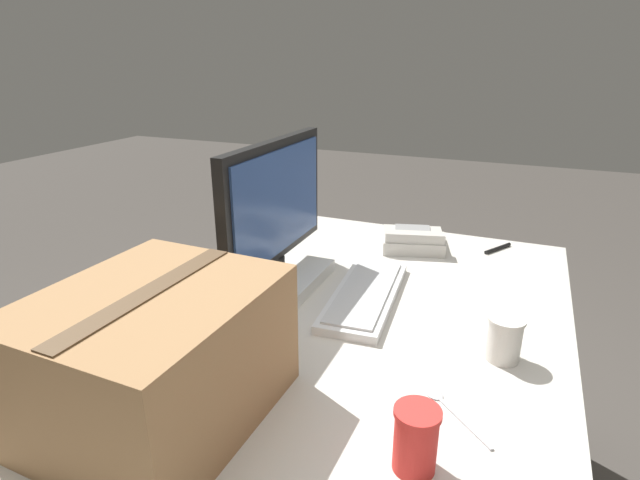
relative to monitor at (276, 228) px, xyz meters
The scene contains 8 objects.
monitor is the anchor object (origin of this frame).
keyboard 0.29m from the monitor, 85.81° to the right, with size 0.43×0.19×0.03m.
desk_phone 0.53m from the monitor, 32.48° to the right, with size 0.23×0.24×0.07m.
paper_cup_left 0.70m from the monitor, 135.21° to the right, with size 0.07×0.07×0.11m.
paper_cup_right 0.62m from the monitor, 102.31° to the right, with size 0.08×0.08×0.10m.
spoon 0.63m from the monitor, 122.62° to the right, with size 0.13×0.14×0.00m.
cardboard_box 0.55m from the monitor, behind, with size 0.40×0.34×0.24m.
pen_marker 0.76m from the monitor, 46.12° to the right, with size 0.11×0.08×0.01m.
Camera 1 is at (-0.82, -0.29, 1.33)m, focal length 28.00 mm.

